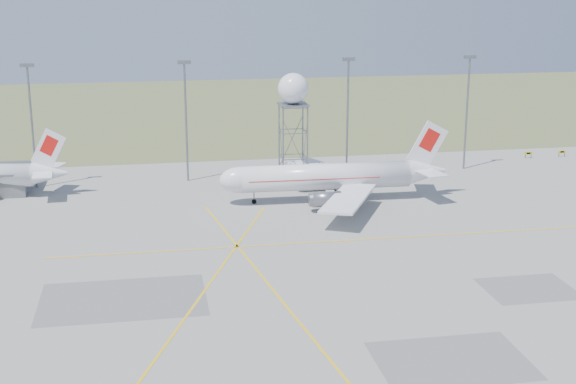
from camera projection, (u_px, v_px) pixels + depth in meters
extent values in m
plane|color=#A2A39D|center=(333.00, 345.00, 76.61)|extent=(400.00, 400.00, 0.00)
cube|color=#536437|center=(210.00, 109.00, 209.55)|extent=(400.00, 120.00, 0.03)
cylinder|color=slate|center=(32.00, 128.00, 130.69)|extent=(0.36, 0.36, 20.00)
cube|color=slate|center=(27.00, 65.00, 128.00)|extent=(2.20, 0.50, 0.60)
cylinder|color=slate|center=(186.00, 123.00, 134.95)|extent=(0.36, 0.36, 20.00)
cube|color=slate|center=(184.00, 62.00, 132.26)|extent=(2.20, 0.50, 0.60)
cylinder|color=slate|center=(347.00, 118.00, 139.72)|extent=(0.36, 0.36, 20.00)
cube|color=slate|center=(349.00, 59.00, 137.03)|extent=(2.20, 0.50, 0.60)
cylinder|color=slate|center=(467.00, 114.00, 143.47)|extent=(0.36, 0.36, 20.00)
cube|color=slate|center=(470.00, 57.00, 140.78)|extent=(2.20, 0.50, 0.60)
cylinder|color=black|center=(525.00, 156.00, 154.25)|extent=(0.10, 0.10, 0.80)
cylinder|color=black|center=(531.00, 156.00, 154.45)|extent=(0.10, 0.10, 0.80)
cube|color=yellow|center=(528.00, 153.00, 154.20)|extent=(1.60, 0.15, 0.50)
cube|color=black|center=(529.00, 153.00, 154.13)|extent=(0.80, 0.03, 0.30)
cylinder|color=black|center=(559.00, 155.00, 155.44)|extent=(0.10, 0.10, 0.80)
cylinder|color=black|center=(565.00, 154.00, 155.64)|extent=(0.10, 0.10, 0.80)
cube|color=yellow|center=(562.00, 152.00, 155.40)|extent=(1.60, 0.15, 0.50)
cube|color=black|center=(562.00, 152.00, 155.32)|extent=(0.80, 0.03, 0.30)
cylinder|color=white|center=(326.00, 177.00, 124.43)|extent=(26.59, 4.70, 4.08)
ellipsoid|color=white|center=(241.00, 180.00, 122.46)|extent=(6.62, 4.23, 4.08)
cube|color=black|center=(233.00, 176.00, 122.12)|extent=(1.60, 2.28, 0.99)
cone|color=white|center=(427.00, 171.00, 126.76)|extent=(6.21, 4.22, 4.08)
cube|color=white|center=(428.00, 144.00, 125.63)|extent=(6.54, 0.46, 7.67)
cube|color=red|center=(429.00, 140.00, 125.48)|extent=(3.52, 0.43, 3.93)
cube|color=white|center=(417.00, 163.00, 129.66)|extent=(3.39, 5.68, 0.18)
cube|color=white|center=(430.00, 173.00, 123.44)|extent=(3.39, 5.68, 0.18)
cube|color=white|center=(324.00, 169.00, 133.67)|extent=(11.25, 16.87, 0.37)
cube|color=white|center=(348.00, 198.00, 116.17)|extent=(11.84, 16.74, 0.37)
cylinder|color=slate|center=(312.00, 180.00, 130.42)|extent=(4.34, 2.44, 2.34)
cylinder|color=slate|center=(327.00, 199.00, 119.15)|extent=(4.34, 2.44, 2.34)
cube|color=red|center=(313.00, 176.00, 124.10)|extent=(20.48, 4.59, 0.12)
cylinder|color=black|center=(254.00, 201.00, 123.66)|extent=(0.73, 0.73, 0.92)
cube|color=black|center=(338.00, 197.00, 125.63)|extent=(1.16, 6.14, 0.92)
cylinder|color=slate|center=(338.00, 194.00, 125.51)|extent=(0.25, 0.25, 1.84)
cone|color=white|center=(50.00, 173.00, 127.19)|extent=(5.93, 4.38, 3.65)
cube|color=white|center=(48.00, 150.00, 126.18)|extent=(5.82, 1.09, 6.86)
cube|color=red|center=(49.00, 146.00, 126.01)|extent=(3.15, 0.75, 3.52)
cube|color=white|center=(52.00, 166.00, 129.86)|extent=(3.59, 5.37, 0.16)
cube|color=white|center=(42.00, 175.00, 124.24)|extent=(3.59, 5.37, 0.16)
cylinder|color=slate|center=(283.00, 147.00, 132.60)|extent=(0.25, 0.25, 13.32)
cylinder|color=slate|center=(307.00, 146.00, 133.30)|extent=(0.25, 0.25, 13.32)
cylinder|color=slate|center=(303.00, 141.00, 137.19)|extent=(0.25, 0.25, 13.32)
cylinder|color=slate|center=(279.00, 142.00, 136.49)|extent=(0.25, 0.25, 13.32)
cube|color=slate|center=(293.00, 104.00, 133.14)|extent=(4.70, 4.70, 0.26)
sphere|color=white|center=(293.00, 88.00, 132.44)|extent=(5.12, 5.12, 5.12)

